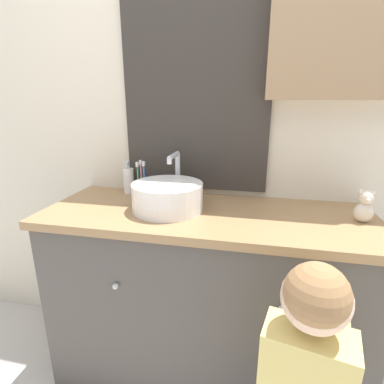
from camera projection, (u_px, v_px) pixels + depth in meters
wall_back at (225, 107)px, 1.41m from camera, size 3.20×0.18×2.50m
vanity_counter at (205, 298)px, 1.40m from camera, size 1.40×0.53×0.87m
sink_basin at (168, 196)px, 1.29m from camera, size 0.30×0.36×0.23m
toothbrush_holder at (142, 187)px, 1.48m from camera, size 0.07×0.07×0.18m
soap_dispenser at (129, 180)px, 1.53m from camera, size 0.05×0.05×0.16m
teddy_bear at (365, 207)px, 1.15m from camera, size 0.07×0.06×0.13m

